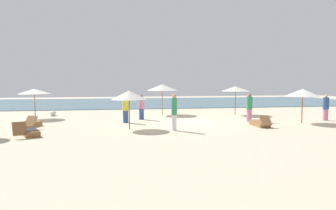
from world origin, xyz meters
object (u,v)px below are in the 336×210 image
object	(u,v)px
umbrella_3	(129,95)
person_0	(126,109)
person_2	(326,107)
person_1	(249,107)
dog	(53,113)
lounger_0	(30,132)
umbrella_2	(34,91)
umbrella_1	(303,93)
person_3	(141,107)
lounger_1	(260,123)
lounger_3	(29,124)
umbrella_0	(236,89)
umbrella_4	(162,87)
person_4	(174,112)

from	to	relation	value
umbrella_3	person_0	size ratio (longest dim) A/B	1.18
person_0	person_2	size ratio (longest dim) A/B	1.02
person_1	dog	size ratio (longest dim) A/B	2.16
lounger_0	umbrella_2	bearing A→B (deg)	102.33
umbrella_2	umbrella_3	bearing A→B (deg)	-41.74
person_2	umbrella_2	bearing A→B (deg)	168.02
person_0	person_1	size ratio (longest dim) A/B	0.97
umbrella_3	person_1	world-z (taller)	umbrella_3
umbrella_1	person_2	world-z (taller)	umbrella_1
person_3	lounger_1	bearing A→B (deg)	-32.29
lounger_3	person_3	size ratio (longest dim) A/B	1.07
umbrella_0	umbrella_3	size ratio (longest dim) A/B	1.04
umbrella_4	person_4	distance (m)	7.50
lounger_1	person_1	distance (m)	2.13
lounger_3	person_1	xyz separation A→B (m)	(12.94, 0.43, 0.72)
umbrella_0	umbrella_3	bearing A→B (deg)	-145.31
umbrella_4	dog	bearing A→B (deg)	176.76
lounger_0	person_4	distance (m)	6.99
umbrella_3	umbrella_4	size ratio (longest dim) A/B	0.89
lounger_3	umbrella_0	bearing A→B (deg)	17.28
umbrella_3	person_2	xyz separation A→B (m)	(12.59, 1.51, -0.97)
person_2	umbrella_3	bearing A→B (deg)	-173.17
umbrella_0	lounger_1	xyz separation A→B (m)	(-0.78, -5.75, -1.78)
lounger_1	lounger_3	distance (m)	12.81
umbrella_1	lounger_3	world-z (taller)	umbrella_1
umbrella_1	umbrella_0	bearing A→B (deg)	115.30
person_1	umbrella_4	bearing A→B (deg)	135.74
umbrella_0	umbrella_4	size ratio (longest dim) A/B	0.93
umbrella_0	person_1	distance (m)	3.95
umbrella_0	lounger_3	world-z (taller)	umbrella_0
umbrella_1	person_0	xyz separation A→B (m)	(-10.55, 1.82, -0.98)
umbrella_3	person_3	xyz separation A→B (m)	(0.92, 3.88, -0.98)
umbrella_3	lounger_3	size ratio (longest dim) A/B	1.15
umbrella_4	person_1	world-z (taller)	umbrella_4
person_0	person_4	world-z (taller)	person_4
umbrella_1	person_1	world-z (taller)	umbrella_1
person_0	umbrella_3	bearing A→B (deg)	-86.68
person_0	dog	world-z (taller)	person_0
lounger_0	umbrella_3	bearing A→B (deg)	15.43
lounger_1	person_0	bearing A→B (deg)	160.36
person_2	dog	world-z (taller)	person_2
umbrella_0	lounger_1	world-z (taller)	umbrella_0
person_3	person_4	xyz separation A→B (m)	(1.34, -4.74, 0.15)
umbrella_4	lounger_0	bearing A→B (deg)	-133.14
person_0	lounger_0	bearing A→B (deg)	-139.96
person_3	person_2	bearing A→B (deg)	-11.52
lounger_3	umbrella_1	bearing A→B (deg)	-2.57
umbrella_0	lounger_1	bearing A→B (deg)	-97.69
umbrella_4	umbrella_0	bearing A→B (deg)	-10.08
umbrella_0	person_1	size ratio (longest dim) A/B	1.20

